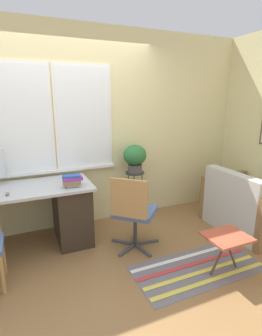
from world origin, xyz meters
name	(u,v)px	position (x,y,z in m)	size (l,w,h in m)	color
ground_plane	(82,252)	(0.00, 0.00, 0.00)	(14.00, 14.00, 0.00)	olive
wall_back_with_window	(63,131)	(-0.01, 0.81, 1.35)	(9.00, 0.12, 2.70)	beige
mouse	(7,194)	(-0.73, 0.18, 0.79)	(0.04, 0.07, 0.03)	slate
book_stack	(72,180)	(-0.04, 0.19, 0.85)	(0.23, 0.15, 0.14)	white
office_chair_swivel	(133,211)	(0.59, -0.16, 0.49)	(0.64, 0.64, 0.93)	#47474C
couch_loveseat	(247,209)	(2.23, -0.32, 0.30)	(0.82, 1.11, 0.84)	beige
plant_stand	(135,178)	(0.93, 0.56, 0.65)	(0.27, 0.27, 0.74)	#333338
potted_plant	(135,157)	(0.93, 0.56, 0.97)	(0.33, 0.33, 0.40)	#514C47
floor_rug_striped	(198,268)	(1.07, -0.79, 0.00)	(1.41, 0.65, 0.01)	slate
folding_stool	(227,239)	(1.29, -0.94, 0.38)	(0.43, 0.37, 0.42)	#B24C33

